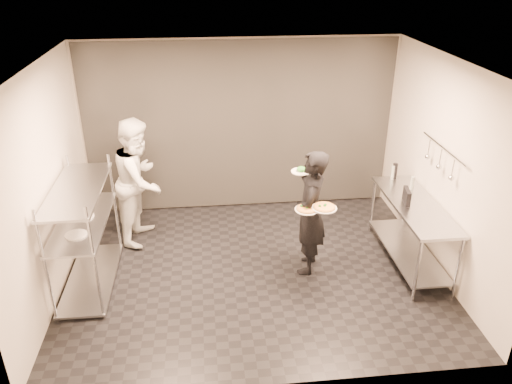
{
  "coord_description": "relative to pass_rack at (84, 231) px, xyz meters",
  "views": [
    {
      "loc": [
        -0.57,
        -5.64,
        3.98
      ],
      "look_at": [
        0.06,
        0.21,
        1.1
      ],
      "focal_mm": 35.0,
      "sensor_mm": 36.0,
      "label": 1
    }
  ],
  "objects": [
    {
      "name": "waiter",
      "position": [
        2.9,
        -0.0,
        0.09
      ],
      "size": [
        0.59,
        0.72,
        1.72
      ],
      "primitive_type": "imported",
      "rotation": [
        0.0,
        0.0,
        -1.89
      ],
      "color": "black",
      "rests_on": "ground"
    },
    {
      "name": "prep_counter",
      "position": [
        4.33,
        0.0,
        -0.14
      ],
      "size": [
        0.6,
        1.8,
        0.92
      ],
      "color": "#ADAFB3",
      "rests_on": "ground"
    },
    {
      "name": "pass_rack",
      "position": [
        0.0,
        0.0,
        0.0
      ],
      "size": [
        0.6,
        1.6,
        1.5
      ],
      "color": "#ADAFB3",
      "rests_on": "ground"
    },
    {
      "name": "bottle_clear",
      "position": [
        4.45,
        0.43,
        0.25
      ],
      "size": [
        0.06,
        0.06,
        0.19
      ],
      "primitive_type": "cylinder",
      "color": "gray",
      "rests_on": "prep_counter"
    },
    {
      "name": "utensil_rail",
      "position": [
        4.58,
        0.0,
        0.78
      ],
      "size": [
        0.07,
        1.2,
        0.31
      ],
      "color": "#ADAFB3",
      "rests_on": "room_shell"
    },
    {
      "name": "room_shell",
      "position": [
        2.15,
        1.18,
        0.63
      ],
      "size": [
        5.0,
        4.0,
        2.8
      ],
      "color": "black",
      "rests_on": "ground"
    },
    {
      "name": "pos_monitor",
      "position": [
        4.21,
        0.04,
        0.25
      ],
      "size": [
        0.1,
        0.28,
        0.2
      ],
      "primitive_type": "cube",
      "rotation": [
        0.0,
        0.0,
        -0.18
      ],
      "color": "black",
      "rests_on": "prep_counter"
    },
    {
      "name": "chef",
      "position": [
        0.6,
        1.1,
        0.17
      ],
      "size": [
        0.91,
        1.06,
        1.88
      ],
      "primitive_type": "imported",
      "rotation": [
        0.0,
        0.0,
        1.33
      ],
      "color": "white",
      "rests_on": "ground"
    },
    {
      "name": "bottle_green",
      "position": [
        4.3,
        0.8,
        0.26
      ],
      "size": [
        0.06,
        0.06,
        0.21
      ],
      "primitive_type": "cylinder",
      "color": "gray",
      "rests_on": "prep_counter"
    },
    {
      "name": "bottle_dark",
      "position": [
        4.32,
        0.8,
        0.27
      ],
      "size": [
        0.07,
        0.07,
        0.24
      ],
      "primitive_type": "cylinder",
      "color": "black",
      "rests_on": "prep_counter"
    },
    {
      "name": "pizza_plate_near",
      "position": [
        2.81,
        -0.23,
        0.28
      ],
      "size": [
        0.31,
        0.31,
        0.05
      ],
      "color": "white",
      "rests_on": "waiter"
    },
    {
      "name": "salad_plate",
      "position": [
        2.81,
        0.25,
        0.6
      ],
      "size": [
        0.26,
        0.26,
        0.07
      ],
      "color": "white",
      "rests_on": "waiter"
    },
    {
      "name": "pizza_plate_far",
      "position": [
        3.02,
        -0.27,
        0.31
      ],
      "size": [
        0.31,
        0.31,
        0.05
      ],
      "color": "white",
      "rests_on": "waiter"
    }
  ]
}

